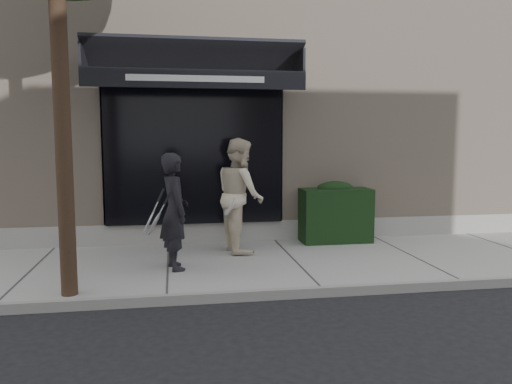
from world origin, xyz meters
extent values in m
plane|color=black|center=(0.00, 0.00, 0.00)|extent=(80.00, 80.00, 0.00)
cube|color=#989793|center=(0.00, 0.00, 0.06)|extent=(20.00, 3.00, 0.12)
cube|color=gray|center=(0.00, -1.55, 0.07)|extent=(20.00, 0.10, 0.14)
cube|color=#C0A993|center=(0.00, 5.00, 2.75)|extent=(14.00, 7.00, 5.50)
cube|color=gray|center=(0.00, 1.70, 0.25)|extent=(14.02, 0.42, 0.50)
cube|color=black|center=(-1.50, 1.55, 1.80)|extent=(3.20, 0.30, 2.60)
cube|color=gray|center=(-3.10, 1.70, 1.80)|extent=(0.08, 0.40, 2.60)
cube|color=gray|center=(0.10, 1.70, 1.80)|extent=(0.08, 0.40, 2.60)
cube|color=gray|center=(-1.50, 1.70, 3.14)|extent=(3.36, 0.40, 0.12)
cube|color=black|center=(-1.50, 1.00, 3.40)|extent=(3.60, 1.03, 0.55)
cube|color=black|center=(-1.50, 0.50, 3.01)|extent=(3.60, 0.05, 0.30)
cube|color=white|center=(-1.50, 0.47, 3.01)|extent=(2.20, 0.01, 0.10)
cube|color=black|center=(-3.28, 1.00, 3.32)|extent=(0.04, 1.00, 0.45)
cube|color=black|center=(0.28, 1.00, 3.32)|extent=(0.04, 1.00, 0.45)
cube|color=black|center=(1.10, 1.25, 0.62)|extent=(1.30, 0.70, 1.00)
ellipsoid|color=black|center=(1.10, 1.25, 1.12)|extent=(0.71, 0.38, 0.27)
cylinder|color=black|center=(-3.20, -1.30, 2.40)|extent=(0.20, 0.20, 4.80)
imported|color=black|center=(-1.89, -0.27, 0.99)|extent=(0.56, 0.72, 1.74)
torus|color=silver|center=(-2.17, -0.51, 0.85)|extent=(0.22, 0.33, 0.28)
cylinder|color=silver|center=(-2.17, -0.51, 0.85)|extent=(0.18, 0.29, 0.24)
cylinder|color=silver|center=(-2.17, -0.51, 0.85)|extent=(0.17, 0.05, 0.10)
cylinder|color=black|center=(-2.17, -0.51, 0.85)|extent=(0.19, 0.07, 0.12)
torus|color=silver|center=(-2.24, -0.61, 0.89)|extent=(0.16, 0.31, 0.29)
cylinder|color=silver|center=(-2.24, -0.61, 0.89)|extent=(0.13, 0.28, 0.25)
cylinder|color=silver|center=(-2.24, -0.61, 0.89)|extent=(0.17, 0.03, 0.09)
cylinder|color=black|center=(-2.24, -0.61, 0.89)|extent=(0.20, 0.04, 0.11)
imported|color=beige|center=(-0.77, 0.75, 1.09)|extent=(0.89, 1.06, 1.95)
torus|color=silver|center=(-0.98, 0.49, 0.93)|extent=(0.21, 0.33, 0.28)
cylinder|color=silver|center=(-0.98, 0.49, 0.93)|extent=(0.17, 0.29, 0.24)
cylinder|color=silver|center=(-0.98, 0.49, 0.93)|extent=(0.17, 0.05, 0.10)
cylinder|color=black|center=(-0.98, 0.49, 0.93)|extent=(0.19, 0.06, 0.12)
camera|label=1|loc=(-1.89, -7.67, 2.09)|focal=35.00mm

